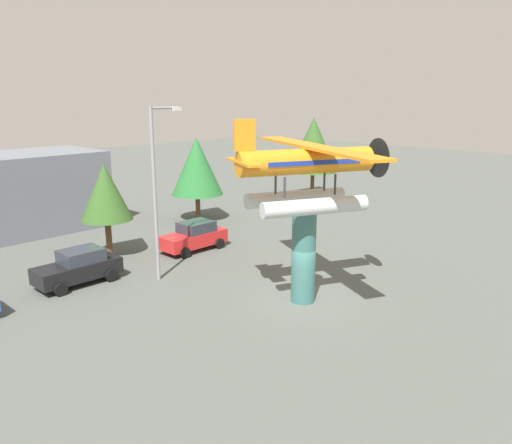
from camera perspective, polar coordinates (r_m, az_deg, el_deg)
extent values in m
plane|color=#515651|center=(23.87, 5.25, -8.81)|extent=(140.00, 140.00, 0.00)
cylinder|color=#386B66|center=(23.12, 5.37, -3.86)|extent=(1.10, 1.10, 4.33)
cylinder|color=silver|center=(21.59, 6.67, 1.74)|extent=(4.63, 2.72, 0.70)
cylinder|color=#333338|center=(22.43, 8.89, 4.21)|extent=(0.13, 0.13, 0.90)
cylinder|color=#333338|center=(21.38, 3.24, 3.87)|extent=(0.13, 0.13, 0.90)
cylinder|color=silver|center=(23.36, 4.46, 2.73)|extent=(4.63, 2.72, 0.70)
cylinder|color=#333338|center=(23.30, 7.70, 4.61)|extent=(0.13, 0.13, 0.90)
cylinder|color=#333338|center=(22.28, 2.22, 4.30)|extent=(0.13, 0.13, 0.90)
cylinder|color=orange|center=(22.17, 5.63, 6.81)|extent=(6.06, 3.69, 1.10)
cube|color=#193399|center=(22.26, 6.10, 6.82)|extent=(4.40, 2.91, 0.20)
cone|color=#262628|center=(23.76, 12.76, 7.02)|extent=(1.01, 1.10, 0.88)
cylinder|color=black|center=(23.98, 13.57, 7.03)|extent=(0.82, 1.64, 1.80)
cube|color=orange|center=(22.28, 6.60, 8.40)|extent=(5.51, 9.84, 0.12)
cube|color=orange|center=(21.10, -1.28, 6.77)|extent=(1.85, 2.83, 0.10)
cube|color=orange|center=(20.99, -1.29, 9.75)|extent=(0.86, 0.50, 1.30)
cube|color=black|center=(27.07, -19.44, -5.15)|extent=(4.20, 1.70, 0.80)
cube|color=#2D333D|center=(26.96, -19.10, -3.59)|extent=(2.00, 1.56, 0.64)
cylinder|color=black|center=(27.46, -22.75, -6.06)|extent=(0.64, 0.22, 0.64)
cylinder|color=black|center=(25.90, -21.13, -7.11)|extent=(0.64, 0.22, 0.64)
cylinder|color=black|center=(28.53, -17.79, -4.88)|extent=(0.64, 0.22, 0.64)
cylinder|color=black|center=(27.03, -15.95, -5.80)|extent=(0.64, 0.22, 0.64)
cube|color=red|center=(31.25, -7.07, -1.89)|extent=(4.20, 1.70, 0.80)
cube|color=#2D333D|center=(31.21, -6.75, -0.53)|extent=(2.00, 1.56, 0.64)
cylinder|color=black|center=(31.27, -10.01, -2.75)|extent=(0.64, 0.22, 0.64)
cylinder|color=black|center=(29.89, -7.96, -3.47)|extent=(0.64, 0.22, 0.64)
cylinder|color=black|center=(32.85, -6.22, -1.80)|extent=(0.64, 0.22, 0.64)
cylinder|color=black|center=(31.54, -4.11, -2.42)|extent=(0.64, 0.22, 0.64)
cylinder|color=gray|center=(25.69, -11.32, 2.85)|extent=(0.18, 0.18, 8.76)
cylinder|color=gray|center=(25.69, -10.30, 12.52)|extent=(1.60, 0.12, 0.12)
cube|color=silver|center=(26.11, -9.02, 12.49)|extent=(0.50, 0.28, 0.20)
cube|color=slate|center=(38.26, -26.66, 2.72)|extent=(13.01, 6.32, 5.42)
cylinder|color=brown|center=(30.94, -16.23, -1.75)|extent=(0.36, 0.36, 2.24)
cone|color=#335B23|center=(30.34, -16.58, 3.26)|extent=(2.94, 2.94, 3.27)
cylinder|color=brown|center=(38.74, -6.55, 1.68)|extent=(0.36, 0.36, 1.99)
cone|color=#287033|center=(38.20, -6.68, 6.28)|extent=(3.85, 3.85, 4.28)
cylinder|color=brown|center=(47.94, 6.35, 4.28)|extent=(0.36, 0.36, 2.32)
cone|color=#335B23|center=(47.46, 6.47, 8.64)|extent=(4.51, 4.51, 5.01)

